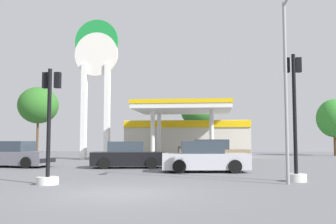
{
  "coord_description": "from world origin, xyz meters",
  "views": [
    {
      "loc": [
        2.64,
        -11.11,
        1.51
      ],
      "look_at": [
        -0.14,
        14.6,
        3.48
      ],
      "focal_mm": 40.97,
      "sensor_mm": 36.0,
      "label": 1
    }
  ],
  "objects_px": {
    "car_3": "(213,153)",
    "traffic_signal_1": "(49,143)",
    "tree_2": "(335,118)",
    "corner_streetlamp": "(287,72)",
    "station_pole_sign": "(96,71)",
    "tree_0": "(38,105)",
    "car_0": "(15,155)",
    "tree_1": "(197,113)",
    "car_1": "(205,158)",
    "car_2": "(128,156)",
    "traffic_signal_0": "(295,136)"
  },
  "relations": [
    {
      "from": "traffic_signal_1",
      "to": "tree_2",
      "type": "relative_size",
      "value": 0.69
    },
    {
      "from": "traffic_signal_1",
      "to": "car_2",
      "type": "bearing_deg",
      "value": 83.09
    },
    {
      "from": "car_1",
      "to": "tree_1",
      "type": "bearing_deg",
      "value": 92.66
    },
    {
      "from": "tree_0",
      "to": "corner_streetlamp",
      "type": "xyz_separation_m",
      "value": [
        22.78,
        -29.29,
        -1.76
      ]
    },
    {
      "from": "car_0",
      "to": "tree_2",
      "type": "distance_m",
      "value": 31.72
    },
    {
      "from": "tree_1",
      "to": "tree_2",
      "type": "xyz_separation_m",
      "value": [
        14.39,
        -1.81,
        -0.83
      ]
    },
    {
      "from": "tree_2",
      "to": "corner_streetlamp",
      "type": "xyz_separation_m",
      "value": [
        -10.28,
        -27.8,
        0.07
      ]
    },
    {
      "from": "car_2",
      "to": "corner_streetlamp",
      "type": "xyz_separation_m",
      "value": [
        7.34,
        -7.76,
        3.29
      ]
    },
    {
      "from": "car_1",
      "to": "tree_0",
      "type": "distance_m",
      "value": 31.51
    },
    {
      "from": "car_3",
      "to": "tree_2",
      "type": "relative_size",
      "value": 0.8
    },
    {
      "from": "car_0",
      "to": "traffic_signal_0",
      "type": "bearing_deg",
      "value": -24.07
    },
    {
      "from": "car_3",
      "to": "tree_0",
      "type": "distance_m",
      "value": 27.3
    },
    {
      "from": "corner_streetlamp",
      "to": "tree_0",
      "type": "bearing_deg",
      "value": 127.88
    },
    {
      "from": "tree_2",
      "to": "car_2",
      "type": "bearing_deg",
      "value": -131.32
    },
    {
      "from": "car_1",
      "to": "traffic_signal_1",
      "type": "xyz_separation_m",
      "value": [
        -5.39,
        -6.01,
        0.77
      ]
    },
    {
      "from": "car_0",
      "to": "corner_streetlamp",
      "type": "xyz_separation_m",
      "value": [
        14.04,
        -7.69,
        3.28
      ]
    },
    {
      "from": "car_0",
      "to": "corner_streetlamp",
      "type": "bearing_deg",
      "value": -28.72
    },
    {
      "from": "car_0",
      "to": "car_3",
      "type": "bearing_deg",
      "value": 19.25
    },
    {
      "from": "station_pole_sign",
      "to": "tree_0",
      "type": "bearing_deg",
      "value": 131.13
    },
    {
      "from": "car_0",
      "to": "car_3",
      "type": "distance_m",
      "value": 12.24
    },
    {
      "from": "car_0",
      "to": "tree_0",
      "type": "bearing_deg",
      "value": 112.04
    },
    {
      "from": "tree_1",
      "to": "tree_2",
      "type": "bearing_deg",
      "value": -7.18
    },
    {
      "from": "car_3",
      "to": "car_1",
      "type": "bearing_deg",
      "value": -94.34
    },
    {
      "from": "car_3",
      "to": "traffic_signal_0",
      "type": "relative_size",
      "value": 0.97
    },
    {
      "from": "tree_0",
      "to": "car_1",
      "type": "bearing_deg",
      "value": -50.45
    },
    {
      "from": "car_1",
      "to": "tree_0",
      "type": "xyz_separation_m",
      "value": [
        -19.81,
        23.99,
        5.03
      ]
    },
    {
      "from": "car_1",
      "to": "corner_streetlamp",
      "type": "height_order",
      "value": "corner_streetlamp"
    },
    {
      "from": "tree_1",
      "to": "car_3",
      "type": "bearing_deg",
      "value": -84.84
    },
    {
      "from": "car_3",
      "to": "traffic_signal_1",
      "type": "xyz_separation_m",
      "value": [
        -5.87,
        -12.44,
        0.72
      ]
    },
    {
      "from": "car_2",
      "to": "tree_1",
      "type": "bearing_deg",
      "value": 81.59
    },
    {
      "from": "tree_0",
      "to": "traffic_signal_0",
      "type": "bearing_deg",
      "value": -50.35
    },
    {
      "from": "tree_1",
      "to": "traffic_signal_0",
      "type": "bearing_deg",
      "value": -80.82
    },
    {
      "from": "tree_1",
      "to": "corner_streetlamp",
      "type": "bearing_deg",
      "value": -82.11
    },
    {
      "from": "car_0",
      "to": "car_1",
      "type": "height_order",
      "value": "car_1"
    },
    {
      "from": "tree_2",
      "to": "traffic_signal_1",
      "type": "bearing_deg",
      "value": -123.18
    },
    {
      "from": "car_0",
      "to": "tree_0",
      "type": "xyz_separation_m",
      "value": [
        -8.74,
        21.6,
        5.04
      ]
    },
    {
      "from": "tree_2",
      "to": "traffic_signal_0",
      "type": "bearing_deg",
      "value": -110.21
    },
    {
      "from": "tree_1",
      "to": "tree_2",
      "type": "height_order",
      "value": "tree_1"
    },
    {
      "from": "station_pole_sign",
      "to": "car_0",
      "type": "distance_m",
      "value": 11.67
    },
    {
      "from": "traffic_signal_1",
      "to": "corner_streetlamp",
      "type": "xyz_separation_m",
      "value": [
        8.36,
        0.71,
        2.51
      ]
    },
    {
      "from": "station_pole_sign",
      "to": "traffic_signal_1",
      "type": "distance_m",
      "value": 19.1
    },
    {
      "from": "traffic_signal_0",
      "to": "tree_2",
      "type": "bearing_deg",
      "value": 69.79
    },
    {
      "from": "car_3",
      "to": "tree_0",
      "type": "relative_size",
      "value": 0.6
    },
    {
      "from": "traffic_signal_1",
      "to": "tree_1",
      "type": "bearing_deg",
      "value": 82.01
    },
    {
      "from": "station_pole_sign",
      "to": "car_3",
      "type": "distance_m",
      "value": 12.84
    },
    {
      "from": "tree_2",
      "to": "corner_streetlamp",
      "type": "relative_size",
      "value": 0.9
    },
    {
      "from": "car_0",
      "to": "tree_0",
      "type": "relative_size",
      "value": 0.56
    },
    {
      "from": "car_0",
      "to": "tree_2",
      "type": "bearing_deg",
      "value": 39.58
    },
    {
      "from": "traffic_signal_1",
      "to": "tree_1",
      "type": "height_order",
      "value": "tree_1"
    },
    {
      "from": "tree_2",
      "to": "tree_1",
      "type": "bearing_deg",
      "value": 172.82
    }
  ]
}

